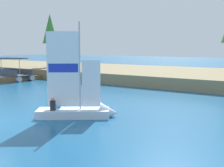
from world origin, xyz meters
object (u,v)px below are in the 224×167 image
(sailboat, at_px, (85,110))
(pontoon_boat, at_px, (10,74))
(shoreline_tree_left, at_px, (50,29))
(wooden_dock, at_px, (22,78))

(sailboat, height_order, pontoon_boat, sailboat)
(sailboat, xyz_separation_m, pontoon_boat, (-19.40, 9.67, 0.24))
(shoreline_tree_left, height_order, wooden_dock, shoreline_tree_left)
(shoreline_tree_left, height_order, pontoon_boat, shoreline_tree_left)
(shoreline_tree_left, bearing_deg, wooden_dock, -71.44)
(shoreline_tree_left, xyz_separation_m, sailboat, (19.99, -16.93, -5.91))
(pontoon_boat, bearing_deg, sailboat, -24.59)
(shoreline_tree_left, relative_size, wooden_dock, 1.21)
(sailboat, bearing_deg, shoreline_tree_left, 104.21)
(shoreline_tree_left, bearing_deg, pontoon_boat, -85.33)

